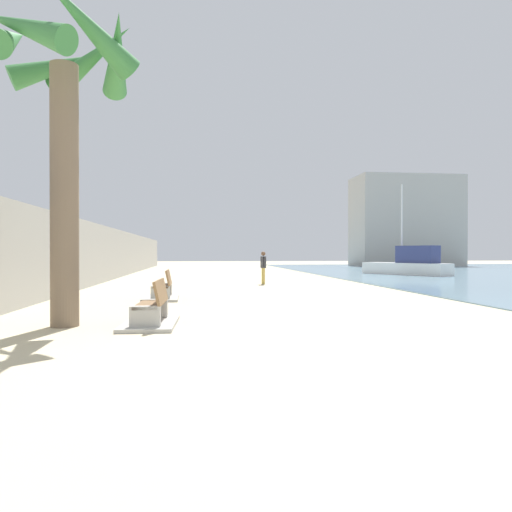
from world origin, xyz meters
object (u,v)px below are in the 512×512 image
at_px(palm_tree, 66,91).
at_px(bench_near, 151,315).
at_px(person_walking, 263,265).
at_px(boat_outer, 409,264).
at_px(bench_far, 163,292).

height_order(palm_tree, bench_near, palm_tree).
relative_size(palm_tree, bench_near, 3.22).
bearing_deg(person_walking, boat_outer, 35.57).
relative_size(bench_near, person_walking, 1.32).
xyz_separation_m(person_walking, boat_outer, (11.15, 7.97, -0.16)).
distance_m(bench_near, bench_far, 5.81).
height_order(palm_tree, boat_outer, palm_tree).
relative_size(palm_tree, boat_outer, 1.10).
xyz_separation_m(palm_tree, bench_far, (1.59, 5.67, -4.74)).
bearing_deg(boat_outer, palm_tree, -129.47).
bearing_deg(boat_outer, bench_far, -135.79).
height_order(person_walking, boat_outer, boat_outer).
relative_size(bench_near, bench_far, 1.01).
distance_m(bench_far, boat_outer, 21.63).
bearing_deg(bench_near, boat_outer, 53.75).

